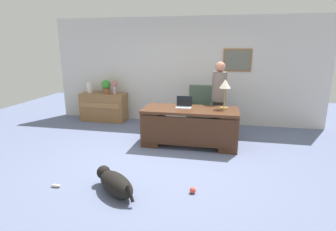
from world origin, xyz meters
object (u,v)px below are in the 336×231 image
(desk_lamp, at_px, (225,86))
(dog_toy_ball, at_px, (193,190))
(desk, at_px, (190,126))
(armchair, at_px, (201,111))
(credenza, at_px, (104,107))
(vase_with_flowers, at_px, (114,85))
(vase_empty, at_px, (89,87))
(laptop, at_px, (184,105))
(person_standing, at_px, (219,98))
(dog_toy_bone, at_px, (56,186))
(potted_plant, at_px, (106,86))
(dog_lying, at_px, (115,183))

(desk_lamp, height_order, dog_toy_ball, desk_lamp)
(desk, xyz_separation_m, armchair, (0.13, 1.05, 0.06))
(desk, height_order, credenza, desk)
(vase_with_flowers, relative_size, vase_empty, 1.23)
(laptop, bearing_deg, credenza, 151.68)
(laptop, distance_m, dog_toy_ball, 2.18)
(laptop, bearing_deg, armchair, 73.55)
(armchair, xyz_separation_m, person_standing, (0.41, -0.29, 0.38))
(dog_toy_ball, bearing_deg, laptop, 102.33)
(laptop, height_order, vase_empty, vase_empty)
(laptop, distance_m, vase_with_flowers, 2.43)
(dog_toy_bone, bearing_deg, desk, 51.45)
(vase_empty, bearing_deg, laptop, -24.88)
(credenza, bearing_deg, vase_empty, 179.79)
(dog_toy_ball, xyz_separation_m, dog_toy_bone, (-1.97, -0.25, -0.02))
(dog_toy_bone, bearing_deg, vase_empty, 109.36)
(potted_plant, distance_m, dog_toy_bone, 3.72)
(desk, xyz_separation_m, dog_toy_bone, (-1.69, -2.12, -0.39))
(person_standing, distance_m, dog_lying, 3.21)
(desk, xyz_separation_m, credenza, (-2.53, 1.41, -0.04))
(armchair, bearing_deg, desk, -96.84)
(dog_lying, relative_size, potted_plant, 2.13)
(desk_lamp, xyz_separation_m, dog_toy_bone, (-2.35, -2.30, -1.21))
(vase_empty, height_order, dog_toy_ball, vase_empty)
(desk, height_order, laptop, laptop)
(vase_with_flowers, xyz_separation_m, vase_empty, (-0.72, 0.00, -0.08))
(desk, relative_size, dog_toy_ball, 21.99)
(armchair, xyz_separation_m, laptop, (-0.27, -0.93, 0.34))
(armchair, relative_size, dog_lying, 1.40)
(laptop, xyz_separation_m, dog_toy_ball, (0.43, -1.99, -0.78))
(dog_lying, height_order, dog_toy_ball, dog_lying)
(potted_plant, bearing_deg, armchair, -8.04)
(credenza, distance_m, armchair, 2.69)
(dog_toy_ball, bearing_deg, person_standing, 84.48)
(person_standing, height_order, vase_with_flowers, person_standing)
(credenza, height_order, desk_lamp, desk_lamp)
(potted_plant, bearing_deg, vase_empty, 180.00)
(desk, height_order, dog_toy_ball, desk)
(credenza, bearing_deg, person_standing, -11.91)
(person_standing, relative_size, vase_with_flowers, 4.70)
(armchair, height_order, vase_empty, armchair)
(credenza, relative_size, vase_with_flowers, 3.43)
(dog_lying, relative_size, dog_toy_bone, 5.27)
(dog_lying, bearing_deg, potted_plant, 115.40)
(credenza, bearing_deg, desk, -29.06)
(dog_lying, relative_size, dog_toy_ball, 8.84)
(laptop, height_order, vase_with_flowers, vase_with_flowers)
(dog_toy_bone, bearing_deg, dog_toy_ball, 7.24)
(desk, distance_m, dog_toy_bone, 2.73)
(desk, relative_size, dog_toy_bone, 13.10)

